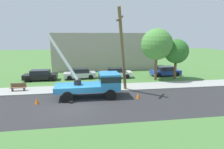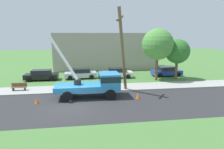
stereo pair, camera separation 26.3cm
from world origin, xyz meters
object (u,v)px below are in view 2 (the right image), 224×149
Objects in this scene: traffic_cone_ahead at (138,96)px; parked_sedan_blue at (167,71)px; parked_sedan_white at (117,73)px; roadside_tree_far at (177,52)px; leaning_utility_pole at (123,51)px; parked_sedan_black at (42,75)px; roadside_tree_near at (158,44)px; park_bench at (19,87)px; parked_sedan_silver at (81,73)px; traffic_cone_behind at (37,101)px; utility_truck at (96,83)px.

traffic_cone_ahead is 0.12× the size of parked_sedan_blue.
parked_sedan_white is 0.81× the size of roadside_tree_far.
leaning_utility_pole is 4.81m from traffic_cone_ahead.
parked_sedan_black reaches higher than traffic_cone_ahead.
park_bench is at bearing -169.73° from roadside_tree_near.
leaning_utility_pole is 1.94× the size of parked_sedan_white.
roadside_tree_far is (13.09, -2.38, 3.13)m from parked_sedan_silver.
parked_sedan_white is (8.90, 9.79, 0.43)m from traffic_cone_behind.
parked_sedan_silver is 11.27m from roadside_tree_near.
roadside_tree_far is (16.82, 7.66, 3.56)m from traffic_cone_behind.
leaning_utility_pole reaches higher than traffic_cone_ahead.
roadside_tree_near is (16.72, 3.03, 4.36)m from park_bench.
parked_sedan_blue is (17.96, 0.28, 0.00)m from parked_sedan_black.
park_bench is at bearing -139.46° from parked_sedan_silver.
roadside_tree_near reaches higher than traffic_cone_behind.
parked_sedan_silver and parked_sedan_white have the same top height.
roadside_tree_far is at bearing 45.08° from traffic_cone_ahead.
roadside_tree_far is at bearing -6.33° from parked_sedan_black.
parked_sedan_black is 0.80× the size of roadside_tree_far.
roadside_tree_near reaches higher than traffic_cone_ahead.
traffic_cone_behind is 5.26m from park_bench.
utility_truck is 8.96m from parked_sedan_silver.
parked_sedan_silver and parked_sedan_blue have the same top height.
park_bench reaches higher than traffic_cone_behind.
utility_truck is 1.23× the size of roadside_tree_far.
park_bench is (-12.11, 4.32, 0.18)m from traffic_cone_ahead.
traffic_cone_behind is 10.72m from parked_sedan_silver.
park_bench is at bearing -164.00° from parked_sedan_blue.
utility_truck is 1.50× the size of parked_sedan_silver.
roadside_tree_far is at bearing -81.38° from parked_sedan_blue.
parked_sedan_blue is at bearing 98.62° from roadside_tree_far.
parked_sedan_white is at bearing 67.45° from utility_truck.
roadside_tree_far is (7.92, -2.13, 3.13)m from parked_sedan_white.
traffic_cone_behind is (-8.16, -2.22, -4.17)m from leaning_utility_pole.
parked_sedan_silver reaches higher than park_bench.
parked_sedan_black is 10.40m from parked_sedan_white.
leaning_utility_pole is at bearing -60.48° from parked_sedan_silver.
parked_sedan_silver is at bearing 119.52° from leaning_utility_pole.
leaning_utility_pole is at bearing -147.84° from roadside_tree_far.
parked_sedan_blue is (11.11, 8.72, -0.70)m from utility_truck.
roadside_tree_near is at bearing 28.26° from traffic_cone_behind.
roadside_tree_near is at bearing 36.01° from utility_truck.
leaning_utility_pole reaches higher than parked_sedan_blue.
parked_sedan_black and parked_sedan_blue have the same top height.
parked_sedan_silver is at bearing 3.79° from parked_sedan_black.
parked_sedan_silver is at bearing 169.70° from roadside_tree_far.
leaning_utility_pole is 7.80m from roadside_tree_near.
leaning_utility_pole reaches higher than traffic_cone_behind.
leaning_utility_pole is at bearing -95.58° from parked_sedan_white.
roadside_tree_near is (-2.56, -2.50, 4.11)m from parked_sedan_blue.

